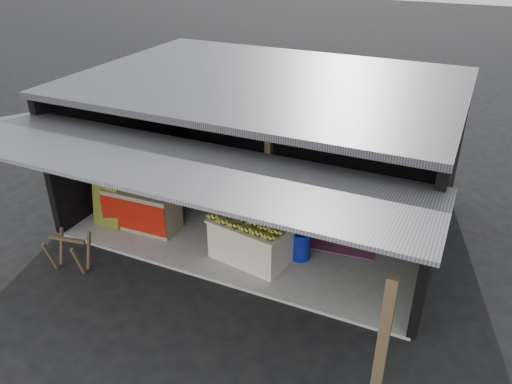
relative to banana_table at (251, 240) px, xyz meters
The scene contains 13 objects.
ground 1.07m from the banana_table, 115.49° to the right, with size 80.00×80.00×0.00m, color black.
concrete_slab 1.74m from the banana_table, 104.29° to the left, with size 7.00×5.00×0.06m, color gray.
shophouse 2.58m from the banana_table, 102.02° to the left, with size 7.40×7.29×3.02m.
banana_table is the anchor object (origin of this frame).
banana_pile 0.48m from the banana_table, ahead, with size 1.34×0.80×0.16m, color gold, non-canonical shape.
white_crate 0.99m from the banana_table, 91.68° to the left, with size 0.99×0.71×1.04m.
neighbor_stall 2.51m from the banana_table, behind, with size 1.52×0.73×1.55m.
green_signboard 3.19m from the banana_table, behind, with size 0.63×0.04×0.94m, color black.
sawhorse 3.29m from the banana_table, 150.37° to the right, with size 0.72×0.70×0.69m.
water_barrel 0.93m from the banana_table, 25.58° to the left, with size 0.36×0.36×0.53m, color navy.
plastic_chair 2.62m from the banana_table, 38.30° to the left, with size 0.53×0.53×0.88m.
magenta_rug 1.90m from the banana_table, 44.36° to the left, with size 1.50×1.00×0.01m, color #7E1C53.
picture_frames 4.32m from the banana_table, 98.23° to the left, with size 1.62×0.04×0.46m.
Camera 1 is at (3.72, -6.08, 5.58)m, focal length 35.00 mm.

